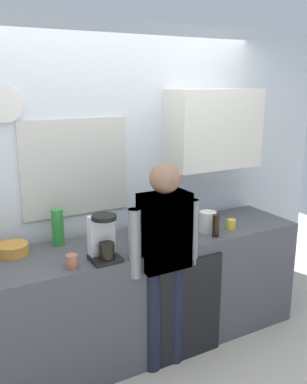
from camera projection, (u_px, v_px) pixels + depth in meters
ground_plane at (164, 364)px, 3.29m from camera, size 8.00×8.00×0.00m
kitchen_counter at (145, 293)px, 3.43m from camera, size 2.70×0.64×0.94m
dishwasher_panel at (191, 310)px, 3.27m from camera, size 0.56×0.02×0.84m
back_wall_assembly at (133, 175)px, 3.59m from camera, size 4.30×0.42×2.60m
coffee_maker at (103, 239)px, 2.90m from camera, size 0.20×0.20×0.33m
bottle_olive_oil at (110, 228)px, 3.20m from camera, size 0.06×0.06×0.25m
bottle_clear_soda at (58, 227)px, 3.17m from camera, size 0.09×0.09×0.28m
bottle_dark_sauce at (216, 226)px, 3.35m from camera, size 0.06×0.06×0.18m
cup_terracotta_mug at (72, 261)px, 2.79m from camera, size 0.08×0.08×0.09m
cup_yellow_cup at (231, 224)px, 3.53m from camera, size 0.07×0.07×0.08m
cup_blue_mug at (134, 230)px, 3.38m from camera, size 0.08×0.08×0.10m
mixing_bowl at (13, 249)px, 3.01m from camera, size 0.22×0.22×0.08m
dish_soap at (102, 228)px, 3.33m from camera, size 0.06×0.06×0.18m
storage_canister at (208, 222)px, 3.47m from camera, size 0.14×0.14×0.17m
person_at_sink at (164, 251)px, 3.05m from camera, size 0.57×0.22×1.60m
person_guest at (164, 251)px, 3.05m from camera, size 0.57×0.22×1.60m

